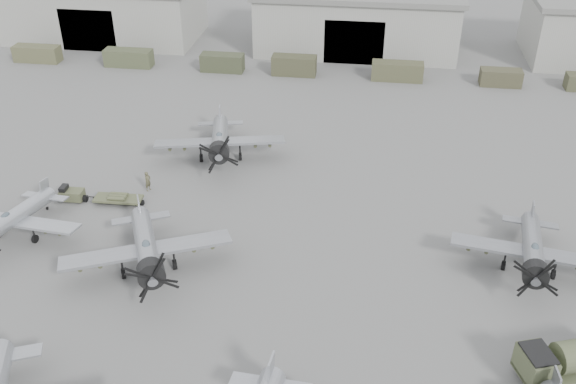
% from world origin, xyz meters
% --- Properties ---
extents(ground, '(220.00, 220.00, 0.00)m').
position_xyz_m(ground, '(0.00, 0.00, 0.00)').
color(ground, '#585956').
rests_on(ground, ground).
extents(hangar_left, '(29.00, 14.80, 8.70)m').
position_xyz_m(hangar_left, '(-38.00, 61.96, 4.37)').
color(hangar_left, gray).
rests_on(hangar_left, ground).
extents(hangar_center, '(29.00, 14.80, 8.70)m').
position_xyz_m(hangar_center, '(0.00, 61.96, 4.37)').
color(hangar_center, gray).
rests_on(hangar_center, ground).
extents(support_truck_0, '(6.37, 2.20, 2.19)m').
position_xyz_m(support_truck_0, '(-43.49, 50.00, 1.10)').
color(support_truck_0, '#4A4B31').
rests_on(support_truck_0, ground).
extents(support_truck_1, '(6.50, 2.20, 2.31)m').
position_xyz_m(support_truck_1, '(-30.26, 50.00, 1.15)').
color(support_truck_1, '#3F452D').
rests_on(support_truck_1, ground).
extents(support_truck_2, '(5.70, 2.20, 2.31)m').
position_xyz_m(support_truck_2, '(-17.20, 50.00, 1.16)').
color(support_truck_2, '#343925').
rests_on(support_truck_2, ground).
extents(support_truck_3, '(5.82, 2.20, 2.54)m').
position_xyz_m(support_truck_3, '(-7.51, 50.00, 1.27)').
color(support_truck_3, '#393925').
rests_on(support_truck_3, ground).
extents(support_truck_4, '(6.61, 2.20, 2.37)m').
position_xyz_m(support_truck_4, '(5.98, 50.00, 1.18)').
color(support_truck_4, '#41422B').
rests_on(support_truck_4, ground).
extents(support_truck_5, '(5.14, 2.20, 2.09)m').
position_xyz_m(support_truck_5, '(19.02, 50.00, 1.04)').
color(support_truck_5, '#3B3A27').
rests_on(support_truck_5, ground).
extents(aircraft_mid_0, '(11.30, 10.17, 4.50)m').
position_xyz_m(aircraft_mid_0, '(-25.41, 9.66, 2.05)').
color(aircraft_mid_0, '#A1A4A9').
rests_on(aircraft_mid_0, ground).
extents(aircraft_mid_1, '(12.71, 11.52, 5.21)m').
position_xyz_m(aircraft_mid_1, '(-13.00, 6.95, 2.37)').
color(aircraft_mid_1, gray).
rests_on(aircraft_mid_1, ground).
extents(aircraft_mid_2, '(12.25, 11.03, 4.86)m').
position_xyz_m(aircraft_mid_2, '(15.88, 10.96, 2.21)').
color(aircraft_mid_2, gray).
rests_on(aircraft_mid_2, ground).
extents(aircraft_far_0, '(13.15, 11.83, 5.22)m').
position_xyz_m(aircraft_far_0, '(-11.69, 25.35, 2.38)').
color(aircraft_far_0, gray).
rests_on(aircraft_far_0, ground).
extents(fuel_tanker, '(7.90, 5.12, 2.89)m').
position_xyz_m(fuel_tanker, '(16.78, 0.73, 1.66)').
color(fuel_tanker, '#444B31').
rests_on(fuel_tanker, ground).
extents(tug_trailer, '(7.54, 1.71, 1.51)m').
position_xyz_m(tug_trailer, '(-21.72, 16.22, 0.57)').
color(tug_trailer, '#474B31').
rests_on(tug_trailer, ground).
extents(ground_crew, '(0.69, 0.83, 1.94)m').
position_xyz_m(ground_crew, '(-17.09, 18.88, 0.97)').
color(ground_crew, '#46442D').
rests_on(ground_crew, ground).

